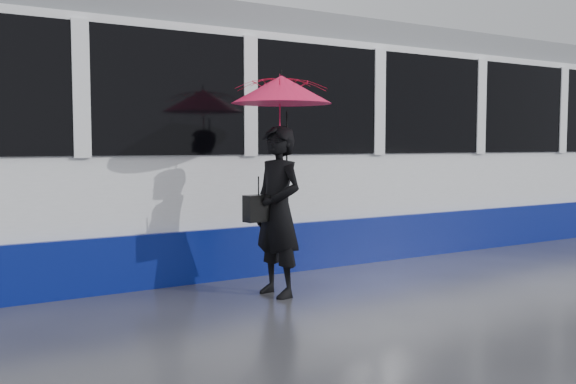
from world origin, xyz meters
TOP-DOWN VIEW (x-y plane):
  - ground at (0.00, 0.00)m, footprint 90.00×90.00m
  - rails at (0.00, 2.50)m, footprint 34.00×1.51m
  - woman at (0.46, 0.25)m, footprint 0.53×0.72m
  - umbrella at (0.51, 0.25)m, footprint 1.22×1.22m
  - handbag at (0.24, 0.27)m, footprint 0.34×0.19m

SIDE VIEW (x-z plane):
  - ground at x=0.00m, z-range 0.00..0.00m
  - rails at x=0.00m, z-range 0.00..0.02m
  - woman at x=0.46m, z-range 0.00..1.82m
  - handbag at x=0.24m, z-range 0.72..1.18m
  - umbrella at x=0.51m, z-range 1.38..2.61m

